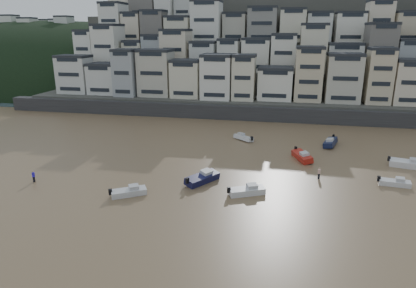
% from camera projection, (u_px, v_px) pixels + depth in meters
% --- Properties ---
extents(ground, '(400.00, 400.00, 0.00)m').
position_uv_depth(ground, '(116.00, 283.00, 32.93)').
color(ground, '#806245').
rests_on(ground, ground).
extents(sea_strip, '(340.00, 340.00, 0.00)m').
position_uv_depth(sea_strip, '(38.00, 74.00, 189.66)').
color(sea_strip, '#3E5059').
rests_on(sea_strip, ground).
extents(harbor_wall, '(140.00, 3.00, 3.50)m').
position_uv_depth(harbor_wall, '(267.00, 114.00, 91.38)').
color(harbor_wall, '#38383A').
rests_on(harbor_wall, ground).
extents(hillside, '(141.04, 66.00, 50.00)m').
position_uv_depth(hillside, '(289.00, 56.00, 124.47)').
color(hillside, '#4C4C47').
rests_on(hillside, ground).
extents(headland, '(216.00, 135.00, 53.33)m').
position_uv_depth(headland, '(53.00, 77.00, 177.43)').
color(headland, black).
rests_on(headland, ground).
extents(boat_e, '(3.99, 6.30, 1.63)m').
position_uv_depth(boat_e, '(302.00, 155.00, 63.94)').
color(boat_e, '#A81E14').
rests_on(boat_e, ground).
extents(boat_d, '(4.73, 2.03, 1.25)m').
position_uv_depth(boat_d, '(395.00, 182.00, 53.30)').
color(boat_d, silver).
rests_on(boat_d, ground).
extents(boat_g, '(6.59, 3.44, 1.71)m').
position_uv_depth(boat_g, '(409.00, 163.00, 60.24)').
color(boat_g, silver).
rests_on(boat_g, ground).
extents(boat_j, '(5.25, 4.14, 1.40)m').
position_uv_depth(boat_j, '(129.00, 191.00, 50.08)').
color(boat_j, silver).
rests_on(boat_j, ground).
extents(boat_a, '(5.66, 3.93, 1.48)m').
position_uv_depth(boat_a, '(247.00, 190.00, 50.35)').
color(boat_a, silver).
rests_on(boat_a, ground).
extents(boat_i, '(3.66, 6.37, 1.65)m').
position_uv_depth(boat_i, '(330.00, 142.00, 71.73)').
color(boat_i, '#131B3C').
rests_on(boat_i, ground).
extents(boat_h, '(4.84, 4.36, 1.34)m').
position_uv_depth(boat_h, '(244.00, 137.00, 75.38)').
color(boat_h, silver).
rests_on(boat_h, ground).
extents(boat_c, '(5.12, 6.36, 1.70)m').
position_uv_depth(boat_c, '(202.00, 177.00, 54.33)').
color(boat_c, '#13143C').
rests_on(boat_c, ground).
extents(person_blue, '(0.44, 0.44, 1.74)m').
position_uv_depth(person_blue, '(34.00, 176.00, 54.53)').
color(person_blue, '#2A1CD3').
rests_on(person_blue, ground).
extents(person_pink, '(0.44, 0.44, 1.74)m').
position_uv_depth(person_pink, '(319.00, 173.00, 55.75)').
color(person_pink, '#D4A095').
rests_on(person_pink, ground).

